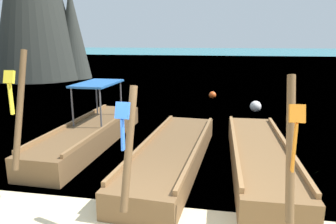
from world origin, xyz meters
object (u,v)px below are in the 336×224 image
(longtail_boat_yellow_ribbon, at_px, (90,133))
(mooring_buoy_near, at_px, (213,95))
(longtail_boat_orange_ribbon, at_px, (259,158))
(mooring_buoy_far, at_px, (256,106))
(longtail_boat_blue_ribbon, at_px, (172,155))

(longtail_boat_yellow_ribbon, height_order, mooring_buoy_near, longtail_boat_yellow_ribbon)
(longtail_boat_yellow_ribbon, bearing_deg, longtail_boat_orange_ribbon, -11.88)
(longtail_boat_orange_ribbon, xyz_separation_m, mooring_buoy_far, (0.50, 6.33, -0.07))
(mooring_buoy_far, bearing_deg, mooring_buoy_near, 124.36)
(longtail_boat_yellow_ribbon, relative_size, mooring_buoy_near, 16.13)
(longtail_boat_orange_ribbon, height_order, mooring_buoy_far, longtail_boat_orange_ribbon)
(longtail_boat_yellow_ribbon, bearing_deg, mooring_buoy_near, 68.24)
(longtail_boat_blue_ribbon, height_order, mooring_buoy_far, longtail_boat_blue_ribbon)
(longtail_boat_yellow_ribbon, height_order, longtail_boat_orange_ribbon, longtail_boat_yellow_ribbon)
(mooring_buoy_near, bearing_deg, longtail_boat_yellow_ribbon, -111.76)
(longtail_boat_yellow_ribbon, xyz_separation_m, mooring_buoy_near, (3.27, 8.19, -0.16))
(longtail_boat_blue_ribbon, bearing_deg, mooring_buoy_near, 86.10)
(longtail_boat_orange_ribbon, height_order, mooring_buoy_near, longtail_boat_orange_ribbon)
(longtail_boat_orange_ribbon, relative_size, mooring_buoy_far, 12.35)
(longtail_boat_orange_ribbon, bearing_deg, mooring_buoy_near, 98.98)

